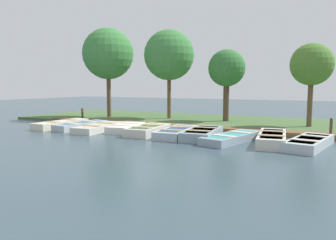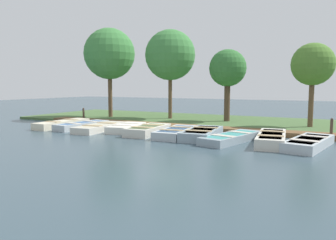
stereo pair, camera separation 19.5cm
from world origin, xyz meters
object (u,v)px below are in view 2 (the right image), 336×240
Objects in this scene: rowboat_4 at (148,130)px; rowboat_6 at (202,134)px; rowboat_5 at (176,132)px; mooring_post_far at (331,128)px; mooring_post_near at (84,115)px; park_tree_left at (170,55)px; rowboat_1 at (82,125)px; rowboat_8 at (272,138)px; park_tree_far_left at (109,54)px; rowboat_9 at (309,143)px; park_tree_right at (313,65)px; rowboat_3 at (127,128)px; rowboat_7 at (232,138)px; park_tree_center at (228,69)px; rowboat_0 at (62,124)px; rowboat_2 at (100,127)px.

rowboat_4 is 0.90× the size of rowboat_6.
mooring_post_far reaches higher than rowboat_5.
park_tree_left is (-3.42, 4.45, 3.83)m from mooring_post_near.
rowboat_1 is 7.00m from rowboat_6.
rowboat_1 is 3.25m from mooring_post_near.
park_tree_far_left is (-5.01, -11.88, 4.26)m from rowboat_8.
mooring_post_near reaches higher than rowboat_5.
park_tree_left reaches higher than rowboat_9.
rowboat_4 reaches higher than rowboat_1.
rowboat_4 is at bearing -96.74° from rowboat_8.
mooring_post_near is (-2.67, -13.48, 0.28)m from rowboat_9.
mooring_post_near is at bearing -77.44° from park_tree_right.
rowboat_8 reaches higher than rowboat_5.
rowboat_3 reaches higher than rowboat_7.
park_tree_left is 3.97m from park_tree_center.
park_tree_right is (-2.92, 13.09, 2.93)m from mooring_post_near.
mooring_post_near is 6.80m from park_tree_left.
rowboat_3 is 4.26m from rowboat_6.
rowboat_0 is 9.80m from rowboat_7.
rowboat_4 is at bearing 90.45° from rowboat_0.
rowboat_6 reaches higher than rowboat_1.
park_tree_far_left is (-2.50, -13.96, 4.02)m from mooring_post_far.
rowboat_5 is 0.53× the size of park_tree_left.
rowboat_6 is 3.48× the size of mooring_post_far.
rowboat_9 is 3.73× the size of mooring_post_far.
rowboat_8 is 1.40m from rowboat_9.
rowboat_8 is 0.59× the size of park_tree_left.
rowboat_2 is 11.01m from mooring_post_far.
rowboat_0 is 0.57× the size of park_tree_left.
rowboat_8 is 0.56× the size of park_tree_far_left.
park_tree_right reaches higher than park_tree_center.
rowboat_6 is at bearing 74.73° from rowboat_3.
rowboat_8 is 3.27m from mooring_post_far.
rowboat_1 is 12.32m from mooring_post_far.
mooring_post_near is at bearing -111.73° from rowboat_6.
rowboat_4 is (0.12, 4.26, 0.03)m from rowboat_1.
park_tree_center is (-6.27, -2.21, 3.16)m from rowboat_7.
rowboat_6 is 8.56m from park_tree_left.
park_tree_center is at bearing 129.78° from rowboat_0.
rowboat_8 is at bearing 109.94° from rowboat_7.
rowboat_9 is 0.57× the size of park_tree_left.
rowboat_8 is at bearing 67.13° from park_tree_far_left.
rowboat_2 is at bearing -76.06° from mooring_post_far.
mooring_post_far reaches higher than rowboat_1.
rowboat_0 is at bearing -82.56° from rowboat_1.
mooring_post_far is (-2.69, 3.65, 0.30)m from rowboat_7.
rowboat_9 is at bearing 78.80° from mooring_post_near.
rowboat_1 is 9.99m from rowboat_8.
rowboat_5 is 3.48× the size of mooring_post_far.
mooring_post_near is at bearing -66.67° from park_tree_center.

